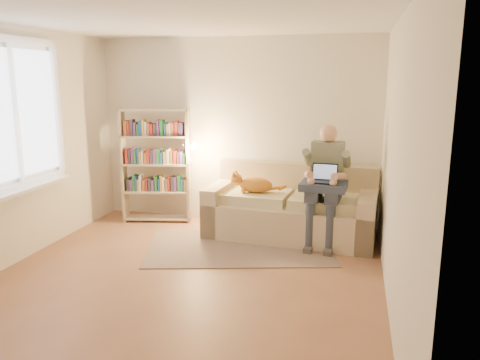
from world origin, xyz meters
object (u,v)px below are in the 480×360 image
(person, at_px, (325,178))
(sofa, at_px, (291,211))
(bookshelf, at_px, (156,160))
(cat, at_px, (250,184))
(laptop, at_px, (324,177))

(person, bearing_deg, sofa, 160.47)
(sofa, xyz_separation_m, bookshelf, (-1.97, 0.19, 0.57))
(person, bearing_deg, bookshelf, 175.15)
(bookshelf, bearing_deg, cat, -23.37)
(cat, relative_size, bookshelf, 0.41)
(laptop, distance_m, bookshelf, 2.45)
(person, xyz_separation_m, bookshelf, (-2.41, 0.38, 0.06))
(person, relative_size, laptop, 4.58)
(sofa, relative_size, cat, 3.27)
(laptop, relative_size, bookshelf, 0.20)
(sofa, relative_size, person, 1.50)
(person, distance_m, bookshelf, 2.44)
(sofa, height_order, bookshelf, bookshelf)
(sofa, xyz_separation_m, laptop, (0.42, -0.31, 0.54))
(cat, bearing_deg, bookshelf, 172.83)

